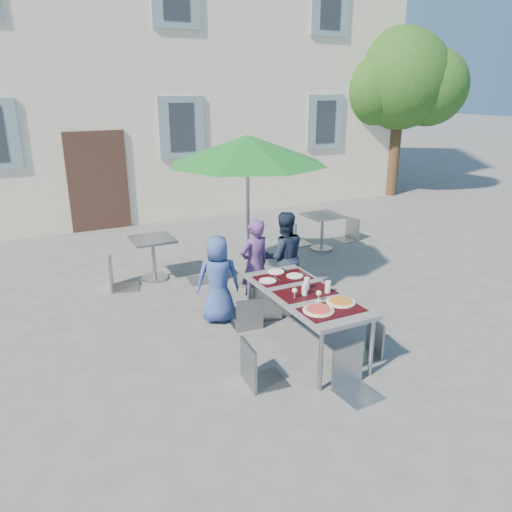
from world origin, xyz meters
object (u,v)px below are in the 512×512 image
cafe_table_1 (322,226)px  child_2 (284,257)px  chair_0 (247,294)px  chair_2 (290,273)px  patio_umbrella (248,151)px  chair_1 (265,280)px  bg_chair_r_1 (350,216)px  chair_3 (257,338)px  child_0 (218,279)px  chair_5 (355,345)px  child_1 (255,265)px  dining_table (305,297)px  pizza_near_left (318,310)px  bg_chair_l_0 (116,255)px  pizza_near_right (341,302)px  chair_4 (370,317)px  bg_chair_r_0 (206,247)px  bg_chair_l_1 (295,218)px  cafe_table_0 (153,252)px

cafe_table_1 → child_2: bearing=-136.8°
chair_0 → chair_2: 0.77m
patio_umbrella → cafe_table_1: size_ratio=3.47×
cafe_table_1 → chair_1: bearing=-137.6°
cafe_table_1 → bg_chair_r_1: (0.90, 0.30, 0.03)m
chair_3 → patio_umbrella: 3.37m
child_0 → chair_5: size_ratio=1.31×
child_1 → chair_5: child_1 is taller
child_2 → dining_table: bearing=83.0°
pizza_near_left → chair_2: bearing=70.8°
chair_5 → bg_chair_l_0: (-1.62, 4.03, 0.03)m
child_0 → chair_3: child_0 is taller
pizza_near_right → chair_3: size_ratio=0.35×
chair_2 → bg_chair_l_0: 2.86m
dining_table → chair_0: size_ratio=2.16×
pizza_near_left → chair_1: 1.51m
child_0 → chair_2: bearing=-179.7°
dining_table → chair_4: (0.61, -0.50, -0.19)m
dining_table → bg_chair_r_1: bg_chair_r_1 is taller
bg_chair_r_0 → bg_chair_l_1: 2.56m
child_2 → chair_3: 2.32m
bg_chair_l_0 → pizza_near_left: bearing=-67.0°
pizza_near_left → chair_5: (0.13, -0.51, -0.22)m
patio_umbrella → bg_chair_l_0: (-1.97, 0.74, -1.60)m
chair_1 → cafe_table_1: size_ratio=1.37×
pizza_near_right → child_0: child_0 is taller
bg_chair_r_0 → cafe_table_1: 2.70m
chair_1 → bg_chair_r_0: bearing=96.3°
child_2 → chair_0: (-0.90, -0.60, -0.20)m
chair_1 → bg_chair_l_0: (-1.62, 2.02, 0.00)m
chair_0 → chair_2: (0.75, 0.15, 0.12)m
child_0 → child_1: 0.65m
child_2 → chair_0: 1.10m
chair_2 → patio_umbrella: bearing=91.4°
chair_2 → cafe_table_0: size_ratio=1.44×
bg_chair_l_0 → bg_chair_r_1: 5.01m
cafe_table_0 → cafe_table_1: cafe_table_0 is taller
chair_0 → bg_chair_r_0: 1.92m
child_2 → bg_chair_r_1: 3.53m
pizza_near_right → cafe_table_1: bearing=58.7°
cafe_table_0 → bg_chair_l_0: (-0.64, -0.14, 0.09)m
chair_2 → pizza_near_right: bearing=-96.5°
child_2 → chair_5: 2.51m
chair_0 → bg_chair_r_1: bg_chair_r_1 is taller
chair_0 → chair_3: 1.35m
chair_2 → bg_chair_l_0: bearing=134.5°
dining_table → child_2: child_2 is taller
chair_3 → cafe_table_1: size_ratio=1.34×
chair_0 → bg_chair_l_1: size_ratio=0.89×
child_1 → cafe_table_1: 3.10m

